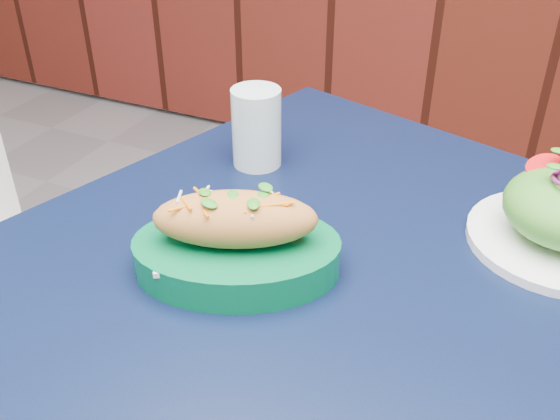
% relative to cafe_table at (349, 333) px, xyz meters
% --- Properties ---
extents(cafe_table, '(1.00, 1.00, 0.75)m').
position_rel_cafe_table_xyz_m(cafe_table, '(0.00, 0.00, 0.00)').
color(cafe_table, black).
rests_on(cafe_table, ground).
extents(banh_mi_basket, '(0.27, 0.23, 0.11)m').
position_rel_cafe_table_xyz_m(banh_mi_basket, '(-0.12, -0.04, 0.13)').
color(banh_mi_basket, '#035F34').
rests_on(banh_mi_basket, cafe_table).
extents(water_glass, '(0.07, 0.07, 0.11)m').
position_rel_cafe_table_xyz_m(water_glass, '(-0.22, 0.19, 0.15)').
color(water_glass, silver).
rests_on(water_glass, cafe_table).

